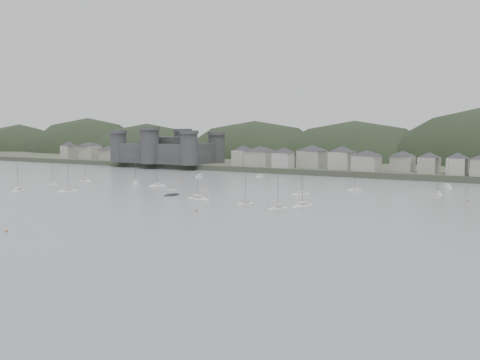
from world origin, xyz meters
The scene contains 9 objects.
ground centered at (0.00, 0.00, 0.00)m, with size 900.00×900.00×0.00m, color slate.
far_shore_land centered at (0.00, 295.00, 1.50)m, with size 900.00×250.00×3.00m, color #383D2D.
forested_ridge centered at (4.83, 269.40, -11.28)m, with size 851.55×103.94×102.57m.
castle centered at (-120.00, 179.80, 10.96)m, with size 66.00×43.00×20.00m.
waterfront_town centered at (50.59, 183.34, 8.66)m, with size 451.48×28.46×12.92m.
sailboat_lead centered at (-80.98, 44.54, 0.17)m, with size 5.98×9.16×11.97m.
moored_fleet centered at (-16.43, 68.48, 0.18)m, with size 235.52×174.97×13.76m.
motor_launch_far centered at (-23.23, 65.91, 0.29)m, with size 3.20×7.69×3.81m.
mooring_buoys centered at (11.98, 70.83, 0.15)m, with size 158.68×127.28×0.70m.
Camera 1 is at (101.85, -86.88, 23.64)m, focal length 41.19 mm.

